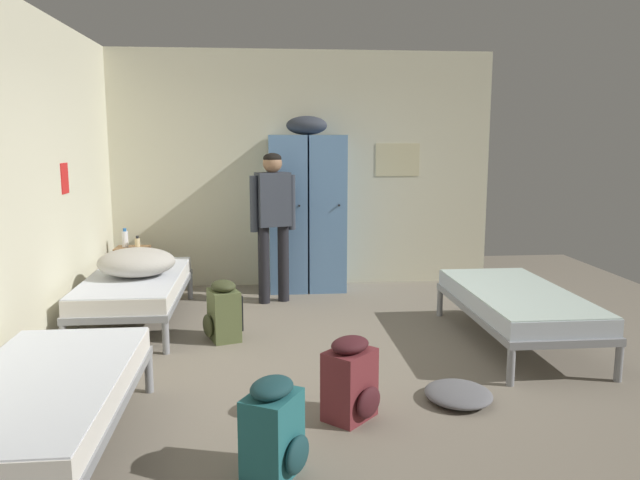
{
  "coord_description": "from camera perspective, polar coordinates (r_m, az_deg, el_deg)",
  "views": [
    {
      "loc": [
        -0.49,
        -4.95,
        1.81
      ],
      "look_at": [
        0.0,
        0.26,
        0.95
      ],
      "focal_mm": 34.74,
      "sensor_mm": 36.0,
      "label": 1
    }
  ],
  "objects": [
    {
      "name": "locker_bank",
      "position": [
        7.38,
        -1.21,
        2.8
      ],
      "size": [
        0.9,
        0.55,
        2.07
      ],
      "color": "#5B84B2",
      "rests_on": "ground_plane"
    },
    {
      "name": "clothes_pile_grey",
      "position": [
        4.55,
        12.62,
        -13.66
      ],
      "size": [
        0.47,
        0.51,
        0.1
      ],
      "color": "slate",
      "rests_on": "ground_plane"
    },
    {
      "name": "backpack_olive",
      "position": [
        5.7,
        -8.94,
        -6.56
      ],
      "size": [
        0.39,
        0.38,
        0.55
      ],
      "color": "#566038",
      "rests_on": "ground_plane"
    },
    {
      "name": "shelf_unit",
      "position": [
        7.51,
        -16.83,
        -2.32
      ],
      "size": [
        0.38,
        0.3,
        0.57
      ],
      "color": "brown",
      "rests_on": "ground_plane"
    },
    {
      "name": "ground_plane",
      "position": [
        5.29,
        0.28,
        -10.67
      ],
      "size": [
        8.47,
        8.47,
        0.0
      ],
      "primitive_type": "plane",
      "color": "gray"
    },
    {
      "name": "bed_left_front",
      "position": [
        3.91,
        -24.28,
        -13.02
      ],
      "size": [
        0.9,
        1.9,
        0.49
      ],
      "color": "gray",
      "rests_on": "ground_plane"
    },
    {
      "name": "backpack_teal",
      "position": [
        3.49,
        -4.26,
        -17.06
      ],
      "size": [
        0.41,
        0.4,
        0.55
      ],
      "color": "#23666B",
      "rests_on": "ground_plane"
    },
    {
      "name": "backpack_maroon",
      "position": [
        4.12,
        2.87,
        -12.8
      ],
      "size": [
        0.42,
        0.42,
        0.55
      ],
      "color": "maroon",
      "rests_on": "ground_plane"
    },
    {
      "name": "bedding_heap",
      "position": [
        6.25,
        -16.55,
        -1.97
      ],
      "size": [
        0.74,
        0.66,
        0.27
      ],
      "color": "#B7B2A8",
      "rests_on": "bed_left_rear"
    },
    {
      "name": "room_backdrop",
      "position": [
        6.26,
        -12.19,
        5.64
      ],
      "size": [
        4.7,
        5.35,
        2.86
      ],
      "color": "beige",
      "rests_on": "ground_plane"
    },
    {
      "name": "water_bottle",
      "position": [
        7.49,
        -17.52,
        0.12
      ],
      "size": [
        0.07,
        0.07,
        0.22
      ],
      "color": "white",
      "rests_on": "shelf_unit"
    },
    {
      "name": "person_traveler",
      "position": [
        6.81,
        -4.35,
        2.47
      ],
      "size": [
        0.5,
        0.31,
        1.66
      ],
      "color": "black",
      "rests_on": "ground_plane"
    },
    {
      "name": "bed_right",
      "position": [
        5.77,
        17.67,
        -5.46
      ],
      "size": [
        0.9,
        1.9,
        0.49
      ],
      "color": "gray",
      "rests_on": "ground_plane"
    },
    {
      "name": "lotion_bottle",
      "position": [
        7.4,
        -16.46,
        -0.23
      ],
      "size": [
        0.06,
        0.06,
        0.14
      ],
      "color": "beige",
      "rests_on": "shelf_unit"
    },
    {
      "name": "bed_left_rear",
      "position": [
        6.35,
        -16.65,
        -4.08
      ],
      "size": [
        0.9,
        1.9,
        0.49
      ],
      "color": "gray",
      "rests_on": "ground_plane"
    }
  ]
}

